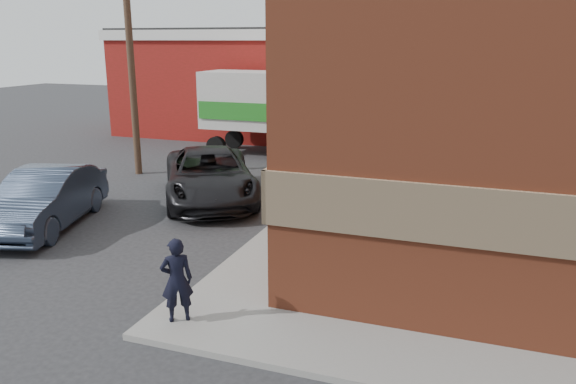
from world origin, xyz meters
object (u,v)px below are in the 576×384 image
Objects in this scene: man at (177,280)px; sedan at (45,199)px; utility_pole at (130,48)px; warehouse at (276,82)px; box_truck at (283,108)px; suv_a at (209,175)px.

man reaches higher than sedan.
utility_pole is at bearing 85.47° from sedan.
man is at bearing -46.71° from sedan.
warehouse is 2.19× the size of box_truck.
sedan is (1.35, -6.35, -3.94)m from utility_pole.
sedan is at bearing -103.51° from box_truck.
utility_pole is at bearing -128.61° from box_truck.
suv_a is at bearing -88.12° from box_truck.
utility_pole reaches higher than man.
man is at bearing -76.85° from box_truck.
utility_pole is 1.53× the size of suv_a.
box_truck is at bearing 60.98° from suv_a.
sedan is (-6.31, 3.67, -0.10)m from man.
utility_pole is 1.21× the size of box_truck.
warehouse is 3.33× the size of sedan.
warehouse is 21.98m from man.
warehouse reaches higher than man.
warehouse is 6.45m from box_truck.
suv_a is (2.99, 3.96, 0.01)m from sedan.
sedan is at bearing -158.13° from suv_a.
utility_pole is 1.84× the size of sedan.
sedan is (-0.15, -17.35, -2.01)m from warehouse.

